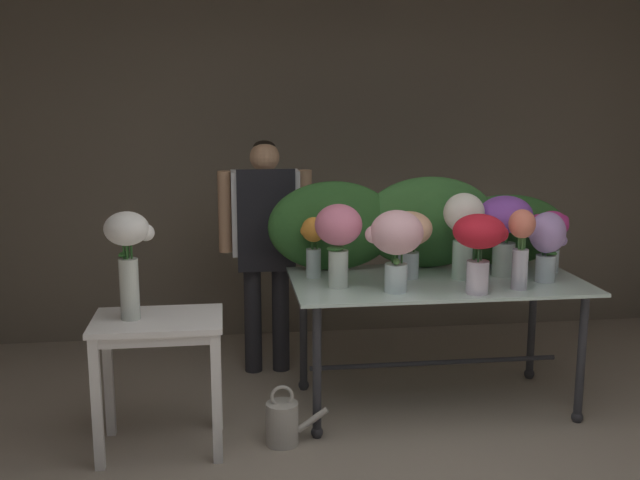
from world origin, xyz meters
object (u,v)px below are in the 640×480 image
at_px(vase_violet_peonies, 506,223).
at_px(vase_lilac_tulips, 546,240).
at_px(vase_rosy_snapdragons, 338,233).
at_px(vase_peach_roses, 409,235).
at_px(vase_ivory_carnations, 463,225).
at_px(vase_magenta_dahlias, 551,233).
at_px(side_table_white, 158,339).
at_px(vase_sunset_ranunculus, 313,243).
at_px(vase_crimson_hydrangea, 480,241).
at_px(vase_coral_freesia, 521,244).
at_px(florist, 266,231).
at_px(vase_blush_lilies, 396,239).
at_px(display_table_glass, 436,300).
at_px(vase_white_roses_tall, 128,249).
at_px(watering_can, 283,422).

xyz_separation_m(vase_violet_peonies, vase_lilac_tulips, (0.19, -0.17, -0.08)).
bearing_deg(vase_rosy_snapdragons, vase_peach_roses, 19.99).
bearing_deg(vase_violet_peonies, vase_peach_roses, 177.67).
height_order(vase_ivory_carnations, vase_peach_roses, vase_ivory_carnations).
bearing_deg(vase_ivory_carnations, vase_magenta_dahlias, 10.24).
bearing_deg(vase_magenta_dahlias, side_table_white, -168.66).
relative_size(side_table_white, vase_sunset_ranunculus, 1.99).
bearing_deg(vase_ivory_carnations, vase_crimson_hydrangea, -92.57).
height_order(vase_coral_freesia, vase_peach_roses, vase_coral_freesia).
distance_m(florist, vase_magenta_dahlias, 1.86).
relative_size(vase_blush_lilies, vase_coral_freesia, 1.01).
relative_size(display_table_glass, vase_blush_lilies, 3.74).
distance_m(vase_crimson_hydrangea, vase_white_roses_tall, 1.91).
distance_m(vase_violet_peonies, vase_blush_lilies, 0.81).
xyz_separation_m(vase_ivory_carnations, watering_can, (-1.13, -0.41, -1.01)).
height_order(vase_violet_peonies, vase_magenta_dahlias, vase_violet_peonies).
bearing_deg(vase_sunset_ranunculus, vase_blush_lilies, -43.97).
bearing_deg(vase_peach_roses, vase_coral_freesia, -31.68).
bearing_deg(vase_lilac_tulips, vase_sunset_ranunculus, 168.33).
relative_size(florist, vase_crimson_hydrangea, 3.56).
relative_size(display_table_glass, vase_magenta_dahlias, 4.53).
bearing_deg(florist, vase_white_roses_tall, -125.38).
xyz_separation_m(side_table_white, vase_coral_freesia, (2.04, 0.09, 0.45)).
bearing_deg(vase_white_roses_tall, watering_can, -3.00).
height_order(vase_blush_lilies, vase_magenta_dahlias, vase_blush_lilies).
height_order(vase_coral_freesia, vase_sunset_ranunculus, vase_coral_freesia).
height_order(vase_ivory_carnations, vase_white_roses_tall, vase_ivory_carnations).
bearing_deg(vase_sunset_ranunculus, watering_can, -112.72).
xyz_separation_m(vase_violet_peonies, vase_coral_freesia, (-0.03, -0.33, -0.07)).
xyz_separation_m(florist, vase_ivory_carnations, (1.15, -0.72, 0.14)).
distance_m(side_table_white, vase_ivory_carnations, 1.90).
relative_size(display_table_glass, vase_peach_roses, 4.27).
bearing_deg(vase_white_roses_tall, vase_crimson_hydrangea, 0.92).
height_order(vase_violet_peonies, vase_crimson_hydrangea, vase_violet_peonies).
bearing_deg(vase_lilac_tulips, vase_crimson_hydrangea, -156.54).
distance_m(vase_magenta_dahlias, vase_sunset_ranunculus, 1.50).
height_order(vase_ivory_carnations, vase_crimson_hydrangea, vase_ivory_carnations).
xyz_separation_m(vase_magenta_dahlias, vase_white_roses_tall, (-2.54, -0.48, 0.06)).
height_order(florist, vase_violet_peonies, florist).
bearing_deg(display_table_glass, vase_lilac_tulips, -11.19).
distance_m(vase_violet_peonies, vase_sunset_ranunculus, 1.19).
xyz_separation_m(display_table_glass, vase_blush_lilies, (-0.32, -0.25, 0.43)).
bearing_deg(vase_violet_peonies, vase_magenta_dahlias, 11.57).
bearing_deg(vase_white_roses_tall, vase_sunset_ranunculus, 26.92).
height_order(vase_ivory_carnations, vase_blush_lilies, vase_ivory_carnations).
height_order(vase_peach_roses, watering_can, vase_peach_roses).
bearing_deg(vase_violet_peonies, vase_sunset_ranunculus, 174.56).
height_order(vase_violet_peonies, vase_peach_roses, vase_violet_peonies).
relative_size(vase_sunset_ranunculus, vase_crimson_hydrangea, 0.83).
height_order(vase_rosy_snapdragons, vase_crimson_hydrangea, vase_rosy_snapdragons).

